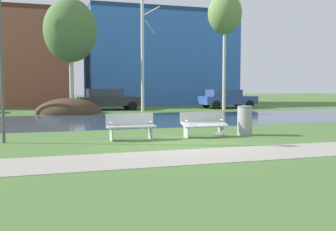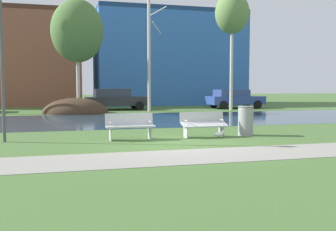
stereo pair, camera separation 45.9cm
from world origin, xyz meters
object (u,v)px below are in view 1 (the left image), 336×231
parked_hatch_third_blue (227,98)px  bench_right (204,123)px  seagull (220,134)px  streetlamp (0,29)px  bench_left (131,126)px  trash_bin (245,120)px  parked_sedan_second_dark (108,99)px

parked_hatch_third_blue → bench_right: bearing=-118.2°
seagull → parked_hatch_third_blue: (7.95, 16.05, 0.66)m
seagull → streetlamp: (-6.98, 0.84, 3.40)m
bench_left → trash_bin: 4.20m
trash_bin → streetlamp: (-8.15, 0.46, 2.98)m
bench_left → streetlamp: 5.02m
streetlamp → parked_hatch_third_blue: 21.49m
parked_sedan_second_dark → seagull: bearing=-84.9°
bench_right → bench_left: bearing=180.0°
seagull → streetlamp: streetlamp is taller
bench_left → parked_hatch_third_blue: bearing=55.0°
parked_hatch_third_blue → seagull: bearing=-116.3°
streetlamp → parked_sedan_second_dark: 16.88m
bench_right → seagull: (0.45, -0.35, -0.34)m
bench_left → parked_hatch_third_blue: 19.16m
trash_bin → streetlamp: streetlamp is taller
bench_left → streetlamp: (-3.95, 0.49, 3.06)m
bench_right → parked_sedan_second_dark: bearing=93.6°
seagull → streetlamp: bearing=173.1°
bench_left → parked_sedan_second_dark: size_ratio=0.34×
bench_right → parked_sedan_second_dark: parked_sedan_second_dark is taller
bench_left → trash_bin: trash_bin is taller
seagull → parked_sedan_second_dark: (-1.47, 16.56, 0.69)m
bench_right → seagull: bench_right is taller
seagull → trash_bin: bearing=18.0°
bench_right → parked_sedan_second_dark: (-1.02, 16.21, 0.35)m
trash_bin → parked_sedan_second_dark: (-2.64, 16.19, 0.27)m
seagull → streetlamp: 7.81m
seagull → parked_hatch_third_blue: size_ratio=0.09×
seagull → bench_right: bearing=142.2°
streetlamp → parked_sedan_second_dark: size_ratio=1.13×
seagull → parked_sedan_second_dark: size_ratio=0.09×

